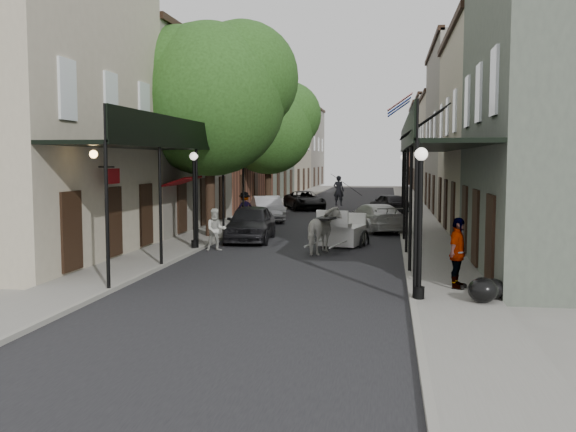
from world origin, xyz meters
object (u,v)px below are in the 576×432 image
at_px(lamppost_right_near, 420,221).
at_px(carriage, 345,218).
at_px(horse, 324,231).
at_px(car_right_far, 389,203).
at_px(car_left_near, 251,223).
at_px(car_left_mid, 267,209).
at_px(pedestrian_sidewalk_left, 245,208).
at_px(car_left_far, 305,200).
at_px(car_right_near, 374,217).
at_px(lamppost_left, 194,198).
at_px(tree_far, 274,125).
at_px(pedestrian_sidewalk_right, 458,253).
at_px(lamppost_right_far, 403,187).
at_px(tree_near, 219,93).
at_px(pedestrian_walking, 216,230).

bearing_deg(lamppost_right_near, carriage, 103.36).
xyz_separation_m(horse, car_right_far, (2.37, 19.02, -0.21)).
bearing_deg(car_left_near, car_left_mid, 92.32).
bearing_deg(car_left_near, horse, -46.85).
xyz_separation_m(pedestrian_sidewalk_left, car_left_far, (1.60, 12.21, -0.32)).
xyz_separation_m(pedestrian_sidewalk_left, car_right_near, (6.80, -1.17, -0.29)).
bearing_deg(lamppost_left, car_right_far, 68.66).
distance_m(tree_far, lamppost_left, 18.57).
relative_size(lamppost_right_near, car_left_mid, 0.85).
xyz_separation_m(tree_far, pedestrian_sidewalk_right, (9.41, -24.72, -4.77)).
distance_m(lamppost_left, lamppost_right_far, 14.53).
distance_m(lamppost_left, carriage, 6.33).
relative_size(tree_near, pedestrian_walking, 5.82).
height_order(pedestrian_walking, car_left_near, pedestrian_walking).
bearing_deg(lamppost_left, car_left_near, 65.61).
distance_m(car_left_near, car_right_near, 7.00).
bearing_deg(lamppost_right_near, car_left_mid, 110.67).
xyz_separation_m(carriage, pedestrian_walking, (-4.85, -2.54, -0.31)).
bearing_deg(tree_far, car_right_near, -56.08).
relative_size(lamppost_right_near, pedestrian_sidewalk_right, 1.96).
distance_m(lamppost_right_far, pedestrian_sidewalk_left, 8.83).
bearing_deg(lamppost_right_far, car_right_far, 96.27).
bearing_deg(carriage, lamppost_right_near, -63.81).
distance_m(pedestrian_walking, pedestrian_sidewalk_right, 10.76).
bearing_deg(lamppost_right_near, tree_far, 107.68).
height_order(pedestrian_sidewalk_left, car_right_near, pedestrian_sidewalk_left).
bearing_deg(carriage, lamppost_left, -141.97).
distance_m(pedestrian_sidewalk_right, car_left_mid, 20.89).
distance_m(tree_near, pedestrian_sidewalk_left, 7.43).
relative_size(lamppost_right_near, car_right_far, 0.95).
bearing_deg(car_left_near, pedestrian_sidewalk_left, 101.32).
bearing_deg(car_left_near, lamppost_right_near, -63.30).
height_order(tree_far, carriage, tree_far).
relative_size(lamppost_left, car_right_far, 0.95).
bearing_deg(pedestrian_sidewalk_left, car_right_far, -160.12).
bearing_deg(car_left_mid, pedestrian_sidewalk_left, -118.71).
bearing_deg(car_right_far, car_right_near, 62.92).
bearing_deg(pedestrian_sidewalk_right, horse, 53.16).
bearing_deg(carriage, pedestrian_walking, -139.52).
bearing_deg(car_left_near, car_left_far, 86.05).
distance_m(tree_far, carriage, 17.22).
relative_size(carriage, pedestrian_sidewalk_right, 1.55).
height_order(carriage, pedestrian_sidewalk_right, carriage).
distance_m(carriage, pedestrian_sidewalk_right, 9.89).
bearing_deg(car_left_mid, car_left_far, 65.41).
relative_size(tree_far, lamppost_right_far, 2.32).
xyz_separation_m(tree_near, tree_far, (-0.05, 14.00, -0.65)).
height_order(tree_far, pedestrian_sidewalk_left, tree_far).
distance_m(lamppost_right_near, pedestrian_walking, 11.05).
relative_size(horse, pedestrian_walking, 1.26).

